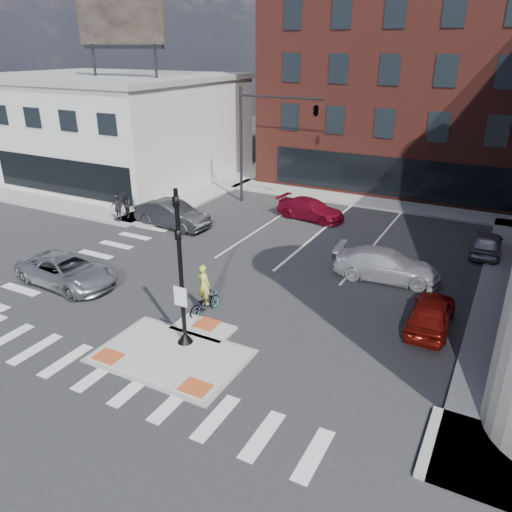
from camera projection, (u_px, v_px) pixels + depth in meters
The scene contains 19 objects.
ground at pixel (179, 350), 18.65m from camera, with size 120.00×120.00×0.00m, color #28282B.
refuge_island at pixel (175, 352), 18.42m from camera, with size 5.40×4.65×0.13m.
sidewalk_nw at pixel (119, 193), 38.29m from camera, with size 23.50×20.50×0.15m.
sidewalk_e at pixel (512, 300), 22.09m from camera, with size 3.00×24.00×0.15m, color gray.
sidewalk_n at pixel (399, 205), 35.22m from camera, with size 26.00×3.00×0.15m, color gray.
building_nw at pixel (106, 125), 42.75m from camera, with size 20.40×16.40×14.40m.
building_n at pixel (438, 82), 40.34m from camera, with size 24.40×18.40×15.50m.
building_far_left at pixel (403, 94), 60.73m from camera, with size 10.00×12.00×10.00m, color slate.
signal_pole at pixel (182, 289), 18.05m from camera, with size 0.60×0.60×5.98m.
mast_arm_signal at pixel (294, 117), 32.37m from camera, with size 6.10×2.24×8.00m.
silver_suv at pixel (67, 271), 23.45m from camera, with size 2.37×5.15×1.43m, color #9E9FA5.
red_sedan at pixel (431, 313), 19.82m from camera, with size 1.61×4.01×1.37m, color maroon.
white_pickup at pixel (387, 265), 24.04m from camera, with size 2.05×5.04×1.46m, color white.
bg_car_dark at pixel (172, 214), 30.98m from camera, with size 1.73×4.96×1.63m, color #242529.
bg_car_silver at pixel (487, 243), 26.97m from camera, with size 1.52×3.77×1.28m, color #9E9FA4.
bg_car_red at pixel (311, 209), 32.46m from camera, with size 1.85×4.56×1.32m, color maroon.
cyclist at pixel (204, 297), 20.94m from camera, with size 0.91×1.84×2.22m.
pedestrian_a at pixel (125, 206), 32.18m from camera, with size 0.78×0.61×1.60m, color black.
pedestrian_b at pixel (118, 208), 31.58m from camera, with size 0.99×0.41×1.69m, color #2F2A33.
Camera 1 is at (9.95, -12.61, 10.50)m, focal length 35.00 mm.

